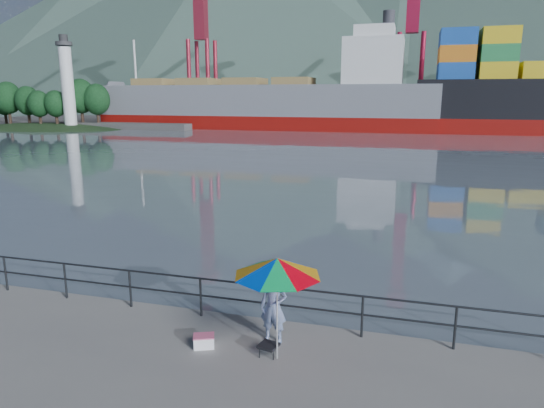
{
  "coord_description": "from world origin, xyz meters",
  "views": [
    {
      "loc": [
        5.81,
        -8.69,
        5.45
      ],
      "look_at": [
        1.63,
        6.0,
        2.0
      ],
      "focal_mm": 32.0,
      "sensor_mm": 36.0,
      "label": 1
    }
  ],
  "objects_px": {
    "fisherman": "(274,306)",
    "beach_umbrella": "(277,267)",
    "cooler_bag": "(204,342)",
    "bulk_carrier": "(274,103)"
  },
  "relations": [
    {
      "from": "fisherman",
      "to": "bulk_carrier",
      "type": "distance_m",
      "value": 73.62
    },
    {
      "from": "fisherman",
      "to": "cooler_bag",
      "type": "xyz_separation_m",
      "value": [
        -1.41,
        -0.66,
        -0.72
      ]
    },
    {
      "from": "fisherman",
      "to": "cooler_bag",
      "type": "bearing_deg",
      "value": -149.9
    },
    {
      "from": "cooler_bag",
      "to": "bulk_carrier",
      "type": "bearing_deg",
      "value": 81.98
    },
    {
      "from": "cooler_bag",
      "to": "bulk_carrier",
      "type": "distance_m",
      "value": 73.93
    },
    {
      "from": "beach_umbrella",
      "to": "cooler_bag",
      "type": "xyz_separation_m",
      "value": [
        -1.67,
        0.0,
        -1.92
      ]
    },
    {
      "from": "fisherman",
      "to": "beach_umbrella",
      "type": "distance_m",
      "value": 1.39
    },
    {
      "from": "fisherman",
      "to": "bulk_carrier",
      "type": "xyz_separation_m",
      "value": [
        -19.83,
        70.83,
        3.19
      ]
    },
    {
      "from": "fisherman",
      "to": "beach_umbrella",
      "type": "bearing_deg",
      "value": -63.62
    },
    {
      "from": "cooler_bag",
      "to": "fisherman",
      "type": "bearing_deg",
      "value": 2.76
    }
  ]
}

